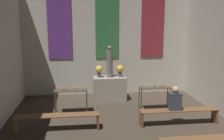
# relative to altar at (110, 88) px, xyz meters

# --- Properties ---
(wall_back) EXTENTS (7.32, 0.16, 4.99)m
(wall_back) POSITION_rel_altar_xyz_m (0.00, 0.99, 2.05)
(wall_back) COLOR beige
(wall_back) RESTS_ON ground_plane
(altar) EXTENTS (1.31, 0.68, 0.95)m
(altar) POSITION_rel_altar_xyz_m (0.00, 0.00, 0.00)
(altar) COLOR gray
(altar) RESTS_ON ground_plane
(statue) EXTENTS (0.25, 0.25, 1.27)m
(statue) POSITION_rel_altar_xyz_m (0.00, 0.00, 1.07)
(statue) COLOR slate
(statue) RESTS_ON altar
(flower_vase_left) EXTENTS (0.28, 0.28, 0.48)m
(flower_vase_left) POSITION_rel_altar_xyz_m (-0.43, 0.00, 0.77)
(flower_vase_left) COLOR #4C5666
(flower_vase_left) RESTS_ON altar
(flower_vase_right) EXTENTS (0.28, 0.28, 0.48)m
(flower_vase_right) POSITION_rel_altar_xyz_m (0.43, 0.00, 0.77)
(flower_vase_right) COLOR #4C5666
(flower_vase_right) RESTS_ON altar
(candle_rack_left) EXTENTS (1.14, 0.40, 1.03)m
(candle_rack_left) POSITION_rel_altar_xyz_m (-1.49, -1.33, 0.23)
(candle_rack_left) COLOR #473823
(candle_rack_left) RESTS_ON ground_plane
(candle_rack_right) EXTENTS (1.14, 0.40, 1.02)m
(candle_rack_right) POSITION_rel_altar_xyz_m (1.49, -1.33, 0.23)
(candle_rack_right) COLOR #473823
(candle_rack_right) RESTS_ON ground_plane
(pew_back_left) EXTENTS (2.44, 0.36, 0.48)m
(pew_back_left) POSITION_rel_altar_xyz_m (-1.85, -2.73, -0.12)
(pew_back_left) COLOR brown
(pew_back_left) RESTS_ON ground_plane
(pew_back_right) EXTENTS (2.44, 0.36, 0.48)m
(pew_back_right) POSITION_rel_altar_xyz_m (1.85, -2.73, -0.12)
(pew_back_right) COLOR brown
(pew_back_right) RESTS_ON ground_plane
(person_seated) EXTENTS (0.36, 0.24, 0.75)m
(person_seated) POSITION_rel_altar_xyz_m (1.71, -2.73, 0.33)
(person_seated) COLOR #383D47
(person_seated) RESTS_ON pew_back_right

